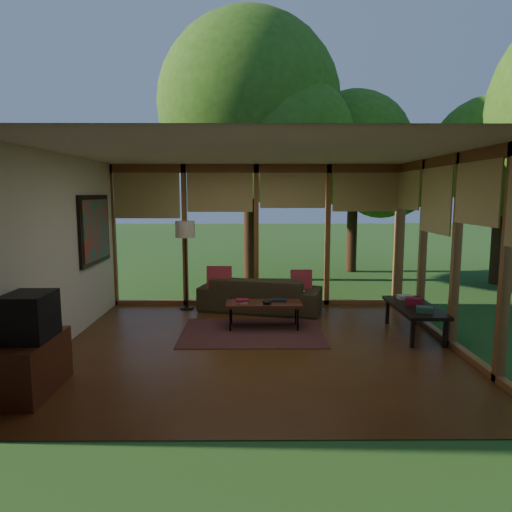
{
  "coord_description": "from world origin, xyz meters",
  "views": [
    {
      "loc": [
        -0.07,
        -6.24,
        2.14
      ],
      "look_at": [
        -0.02,
        0.7,
        1.2
      ],
      "focal_mm": 32.0,
      "sensor_mm": 36.0,
      "label": 1
    }
  ],
  "objects_px": {
    "coffee_table": "(264,304)",
    "media_cabinet": "(31,366)",
    "floor_lamp": "(185,234)",
    "side_console": "(414,308)",
    "sofa": "(260,294)",
    "television": "(29,316)"
  },
  "relations": [
    {
      "from": "coffee_table",
      "to": "media_cabinet",
      "type": "bearing_deg",
      "value": -137.27
    },
    {
      "from": "floor_lamp",
      "to": "side_console",
      "type": "xyz_separation_m",
      "value": [
        3.72,
        -1.63,
        -1.0
      ]
    },
    {
      "from": "media_cabinet",
      "to": "coffee_table",
      "type": "height_order",
      "value": "media_cabinet"
    },
    {
      "from": "floor_lamp",
      "to": "side_console",
      "type": "distance_m",
      "value": 4.18
    },
    {
      "from": "sofa",
      "to": "floor_lamp",
      "type": "height_order",
      "value": "floor_lamp"
    },
    {
      "from": "coffee_table",
      "to": "side_console",
      "type": "bearing_deg",
      "value": -8.78
    },
    {
      "from": "sofa",
      "to": "side_console",
      "type": "height_order",
      "value": "sofa"
    },
    {
      "from": "sofa",
      "to": "media_cabinet",
      "type": "distance_m",
      "value": 4.33
    },
    {
      "from": "television",
      "to": "floor_lamp",
      "type": "relative_size",
      "value": 0.33
    },
    {
      "from": "television",
      "to": "floor_lamp",
      "type": "xyz_separation_m",
      "value": [
        1.13,
        3.66,
        0.56
      ]
    },
    {
      "from": "floor_lamp",
      "to": "side_console",
      "type": "height_order",
      "value": "floor_lamp"
    },
    {
      "from": "coffee_table",
      "to": "television",
      "type": "bearing_deg",
      "value": -137.05
    },
    {
      "from": "media_cabinet",
      "to": "side_console",
      "type": "xyz_separation_m",
      "value": [
        4.87,
        2.03,
        0.11
      ]
    },
    {
      "from": "media_cabinet",
      "to": "coffee_table",
      "type": "relative_size",
      "value": 0.83
    },
    {
      "from": "media_cabinet",
      "to": "coffee_table",
      "type": "xyz_separation_m",
      "value": [
        2.58,
        2.38,
        0.09
      ]
    },
    {
      "from": "media_cabinet",
      "to": "coffee_table",
      "type": "bearing_deg",
      "value": 42.73
    },
    {
      "from": "television",
      "to": "coffee_table",
      "type": "height_order",
      "value": "television"
    },
    {
      "from": "coffee_table",
      "to": "side_console",
      "type": "relative_size",
      "value": 0.86
    },
    {
      "from": "media_cabinet",
      "to": "side_console",
      "type": "bearing_deg",
      "value": 22.6
    },
    {
      "from": "sofa",
      "to": "coffee_table",
      "type": "height_order",
      "value": "sofa"
    },
    {
      "from": "sofa",
      "to": "television",
      "type": "distance_m",
      "value": 4.35
    },
    {
      "from": "sofa",
      "to": "side_console",
      "type": "bearing_deg",
      "value": 162.42
    }
  ]
}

